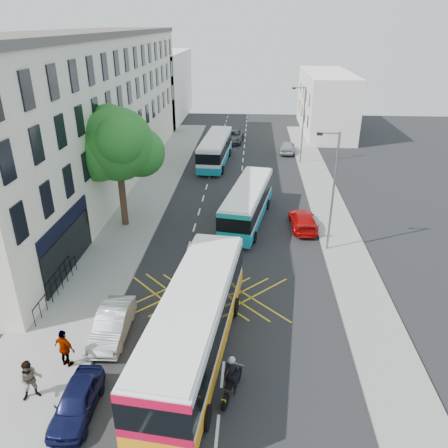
% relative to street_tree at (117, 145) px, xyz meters
% --- Properties ---
extents(ground, '(120.00, 120.00, 0.00)m').
position_rel_street_tree_xyz_m(ground, '(8.51, -14.97, -6.29)').
color(ground, black).
rests_on(ground, ground).
extents(pavement_left, '(5.00, 70.00, 0.15)m').
position_rel_street_tree_xyz_m(pavement_left, '(0.01, 0.03, -6.22)').
color(pavement_left, gray).
rests_on(pavement_left, ground).
extents(pavement_right, '(3.00, 70.00, 0.15)m').
position_rel_street_tree_xyz_m(pavement_right, '(16.01, 0.03, -6.22)').
color(pavement_right, gray).
rests_on(pavement_right, ground).
extents(terrace_main, '(8.30, 45.00, 13.50)m').
position_rel_street_tree_xyz_m(terrace_main, '(-5.49, 9.52, 0.46)').
color(terrace_main, beige).
rests_on(terrace_main, ground).
extents(terrace_far, '(8.00, 20.00, 10.00)m').
position_rel_street_tree_xyz_m(terrace_far, '(-5.49, 40.03, -1.29)').
color(terrace_far, silver).
rests_on(terrace_far, ground).
extents(building_right, '(6.00, 18.00, 8.00)m').
position_rel_street_tree_xyz_m(building_right, '(19.51, 33.03, -2.29)').
color(building_right, silver).
rests_on(building_right, ground).
extents(street_tree, '(6.30, 5.70, 8.80)m').
position_rel_street_tree_xyz_m(street_tree, '(0.00, 0.00, 0.00)').
color(street_tree, '#382619').
rests_on(street_tree, pavement_left).
extents(lamp_near, '(1.45, 0.15, 8.00)m').
position_rel_street_tree_xyz_m(lamp_near, '(14.71, -2.97, -1.68)').
color(lamp_near, slate).
rests_on(lamp_near, pavement_right).
extents(lamp_far, '(1.45, 0.15, 8.00)m').
position_rel_street_tree_xyz_m(lamp_far, '(14.71, 17.03, -1.68)').
color(lamp_far, slate).
rests_on(lamp_far, pavement_right).
extents(railings, '(0.08, 5.60, 1.14)m').
position_rel_street_tree_xyz_m(railings, '(-1.19, -9.67, -5.57)').
color(railings, black).
rests_on(railings, pavement_left).
extents(bus_near, '(4.04, 12.13, 3.35)m').
position_rel_street_tree_xyz_m(bus_near, '(7.15, -13.67, -4.53)').
color(bus_near, silver).
rests_on(bus_near, ground).
extents(bus_mid, '(4.09, 10.48, 2.87)m').
position_rel_street_tree_xyz_m(bus_mid, '(9.29, 1.44, -4.78)').
color(bus_mid, silver).
rests_on(bus_mid, ground).
extents(bus_far, '(3.10, 10.75, 2.99)m').
position_rel_street_tree_xyz_m(bus_far, '(5.52, 16.56, -4.72)').
color(bus_far, silver).
rests_on(bus_far, ground).
extents(motorbike, '(0.89, 2.23, 2.04)m').
position_rel_street_tree_xyz_m(motorbike, '(8.97, -16.09, -5.34)').
color(motorbike, black).
rests_on(motorbike, ground).
extents(parked_car_blue, '(1.53, 3.64, 1.23)m').
position_rel_street_tree_xyz_m(parked_car_blue, '(2.91, -17.44, -5.68)').
color(parked_car_blue, '#0D1137').
rests_on(parked_car_blue, ground).
extents(parked_car_silver, '(1.58, 4.23, 1.38)m').
position_rel_street_tree_xyz_m(parked_car_silver, '(2.91, -12.68, -5.60)').
color(parked_car_silver, '#9EA1A5').
rests_on(parked_car_silver, ground).
extents(red_hatchback, '(2.00, 4.55, 1.30)m').
position_rel_street_tree_xyz_m(red_hatchback, '(13.50, 0.50, -5.64)').
color(red_hatchback, '#B20807').
rests_on(red_hatchback, ground).
extents(distant_car_grey, '(2.80, 5.35, 1.44)m').
position_rel_street_tree_xyz_m(distant_car_grey, '(7.00, 26.00, -5.57)').
color(distant_car_grey, '#43464B').
rests_on(distant_car_grey, ground).
extents(distant_car_silver, '(2.13, 4.32, 1.42)m').
position_rel_street_tree_xyz_m(distant_car_silver, '(13.67, 21.33, -5.58)').
color(distant_car_silver, '#919498').
rests_on(distant_car_silver, ground).
extents(pedestrian_near, '(1.11, 1.02, 1.85)m').
position_rel_street_tree_xyz_m(pedestrian_near, '(0.87, -16.91, -5.22)').
color(pedestrian_near, gray).
rests_on(pedestrian_near, pavement_left).
extents(pedestrian_far, '(1.20, 0.84, 1.89)m').
position_rel_street_tree_xyz_m(pedestrian_far, '(1.51, -15.01, -5.20)').
color(pedestrian_far, gray).
rests_on(pedestrian_far, pavement_left).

